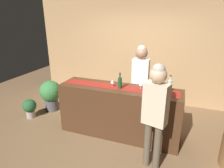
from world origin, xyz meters
TOP-DOWN VIEW (x-y plane):
  - ground_plane at (0.00, 0.00)m, footprint 10.00×10.00m
  - back_wall at (0.00, 1.90)m, footprint 6.00×0.12m
  - bar_counter at (0.00, 0.00)m, footprint 2.33×0.60m
  - counter_runner_cloth at (0.00, 0.00)m, footprint 2.21×0.28m
  - wine_bottle_amber at (0.71, 0.00)m, footprint 0.07×0.07m
  - wine_bottle_clear at (0.90, 0.10)m, footprint 0.07×0.07m
  - wine_bottle_green at (0.03, -0.06)m, footprint 0.07×0.07m
  - wine_glass_near_customer at (0.40, 0.04)m, footprint 0.07×0.07m
  - wine_glass_mid_counter at (-0.14, -0.02)m, footprint 0.07×0.07m
  - bartender at (0.28, 0.58)m, footprint 0.34×0.24m
  - customer_sipping at (0.77, -0.69)m, footprint 0.38×0.28m
  - potted_plant_tall at (-1.94, 0.43)m, footprint 0.53×0.53m
  - potted_plant_small at (-2.17, -0.08)m, footprint 0.31×0.31m

SIDE VIEW (x-z plane):
  - ground_plane at x=0.00m, z-range 0.00..0.00m
  - potted_plant_small at x=-2.17m, z-range 0.04..0.49m
  - potted_plant_tall at x=-1.94m, z-range 0.06..0.84m
  - bar_counter at x=0.00m, z-range 0.00..1.01m
  - counter_runner_cloth at x=0.00m, z-range 1.01..1.01m
  - customer_sipping at x=0.77m, z-range 0.20..1.88m
  - bartender at x=0.28m, z-range 0.21..1.95m
  - wine_glass_near_customer at x=0.40m, z-range 1.04..1.19m
  - wine_glass_mid_counter at x=-0.14m, z-range 1.04..1.19m
  - wine_bottle_amber at x=0.71m, z-range 0.97..1.27m
  - wine_bottle_clear at x=0.90m, z-range 0.97..1.27m
  - wine_bottle_green at x=0.03m, z-range 0.97..1.27m
  - back_wall at x=0.00m, z-range 0.00..2.90m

